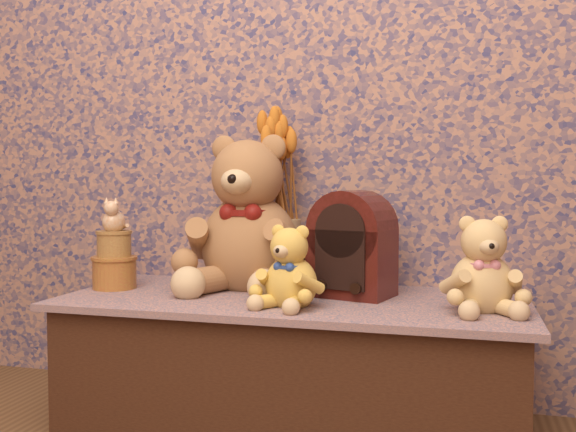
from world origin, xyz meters
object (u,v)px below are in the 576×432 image
(teddy_medium, at_px, (291,263))
(biscuit_tin_lower, at_px, (114,273))
(teddy_small, at_px, (482,260))
(ceramic_vase, at_px, (281,253))
(teddy_large, at_px, (250,206))
(cat_figurine, at_px, (114,214))
(cathedral_radio, at_px, (352,243))

(teddy_medium, height_order, biscuit_tin_lower, teddy_medium)
(teddy_small, xyz_separation_m, biscuit_tin_lower, (-1.11, 0.06, -0.08))
(ceramic_vase, relative_size, biscuit_tin_lower, 1.60)
(teddy_large, relative_size, biscuit_tin_lower, 3.83)
(teddy_large, distance_m, cat_figurine, 0.43)
(teddy_medium, height_order, cathedral_radio, cathedral_radio)
(biscuit_tin_lower, bearing_deg, teddy_large, 17.02)
(teddy_large, bearing_deg, ceramic_vase, 36.08)
(teddy_large, height_order, ceramic_vase, teddy_large)
(teddy_large, height_order, cat_figurine, teddy_large)
(teddy_medium, distance_m, biscuit_tin_lower, 0.63)
(biscuit_tin_lower, distance_m, cat_figurine, 0.19)
(ceramic_vase, bearing_deg, teddy_medium, -69.01)
(teddy_large, xyz_separation_m, teddy_medium, (0.20, -0.25, -0.14))
(teddy_medium, relative_size, teddy_small, 0.89)
(teddy_small, height_order, cathedral_radio, cathedral_radio)
(ceramic_vase, distance_m, cat_figurine, 0.54)
(cathedral_radio, relative_size, cat_figurine, 2.84)
(teddy_small, relative_size, ceramic_vase, 1.23)
(teddy_medium, xyz_separation_m, cat_figurine, (-0.61, 0.13, 0.12))
(cathedral_radio, bearing_deg, teddy_large, -174.88)
(teddy_small, relative_size, biscuit_tin_lower, 1.97)
(cathedral_radio, height_order, cat_figurine, cathedral_radio)
(teddy_small, bearing_deg, cat_figurine, 162.91)
(ceramic_vase, bearing_deg, biscuit_tin_lower, -159.31)
(teddy_medium, height_order, teddy_small, teddy_small)
(biscuit_tin_lower, height_order, cat_figurine, cat_figurine)
(ceramic_vase, distance_m, biscuit_tin_lower, 0.53)
(cathedral_radio, bearing_deg, teddy_medium, -109.55)
(teddy_medium, bearing_deg, ceramic_vase, 125.28)
(teddy_large, xyz_separation_m, ceramic_vase, (0.08, 0.06, -0.15))
(biscuit_tin_lower, bearing_deg, teddy_medium, -11.78)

